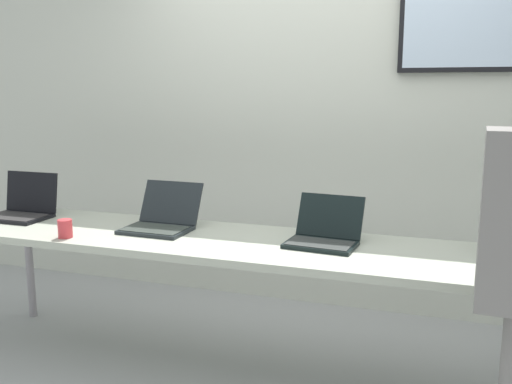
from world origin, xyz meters
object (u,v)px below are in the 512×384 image
object	(u,v)px
laptop_station_2	(324,233)
coffee_mug	(65,229)
workbench	(271,251)
laptop_station_1	(162,219)
laptop_station_0	(22,207)

from	to	relation	value
laptop_station_2	coffee_mug	world-z (taller)	laptop_station_2
workbench	laptop_station_2	bearing A→B (deg)	15.93
workbench	laptop_station_1	bearing A→B (deg)	173.18
laptop_station_0	laptop_station_1	world-z (taller)	laptop_station_0
laptop_station_0	laptop_station_1	xyz separation A→B (m)	(0.96, 0.01, -0.00)
workbench	laptop_station_0	xyz separation A→B (m)	(-1.64, 0.07, 0.11)
laptop_station_0	workbench	bearing A→B (deg)	-2.47
laptop_station_2	coffee_mug	bearing A→B (deg)	-166.36
laptop_station_1	laptop_station_2	distance (m)	0.94
laptop_station_0	laptop_station_1	distance (m)	0.96
coffee_mug	workbench	bearing A→B (deg)	13.07
laptop_station_0	coffee_mug	xyz separation A→B (m)	(0.56, -0.32, -0.01)
workbench	laptop_station_2	size ratio (longest dim) A/B	9.97
laptop_station_0	laptop_station_2	xyz separation A→B (m)	(1.90, 0.01, -0.01)
workbench	coffee_mug	distance (m)	1.11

